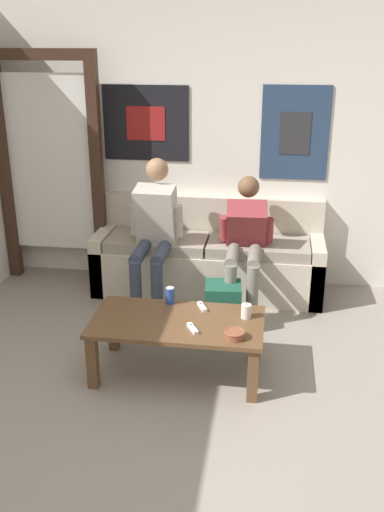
{
  "coord_description": "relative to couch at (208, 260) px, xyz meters",
  "views": [
    {
      "loc": [
        0.6,
        -2.6,
        2.25
      ],
      "look_at": [
        0.01,
        1.4,
        0.68
      ],
      "focal_mm": 40.0,
      "sensor_mm": 36.0,
      "label": 1
    }
  ],
  "objects": [
    {
      "name": "drink_can_blue",
      "position": [
        -0.14,
        -1.19,
        0.18
      ],
      "size": [
        0.07,
        0.07,
        0.12
      ],
      "color": "#28479E",
      "rests_on": "coffee_table"
    },
    {
      "name": "backpack",
      "position": [
        0.21,
        -0.75,
        -0.12
      ],
      "size": [
        0.31,
        0.33,
        0.39
      ],
      "color": "#1E5642",
      "rests_on": "ground_plane"
    },
    {
      "name": "wall_back",
      "position": [
        -0.03,
        0.33,
        0.97
      ],
      "size": [
        10.0,
        0.07,
        2.55
      ],
      "color": "white",
      "rests_on": "ground_plane"
    },
    {
      "name": "ceramic_bowl",
      "position": [
        0.37,
        -1.64,
        0.14
      ],
      "size": [
        0.14,
        0.14,
        0.05
      ],
      "color": "brown",
      "rests_on": "coffee_table"
    },
    {
      "name": "game_controller_near_left",
      "position": [
        0.08,
        -1.57,
        0.13
      ],
      "size": [
        0.1,
        0.14,
        0.03
      ],
      "color": "white",
      "rests_on": "coffee_table"
    },
    {
      "name": "pillar_candle",
      "position": [
        0.42,
        -1.34,
        0.16
      ],
      "size": [
        0.07,
        0.07,
        0.11
      ],
      "color": "silver",
      "rests_on": "coffee_table"
    },
    {
      "name": "person_seated_adult",
      "position": [
        -0.43,
        -0.34,
        0.39
      ],
      "size": [
        0.47,
        0.83,
        1.28
      ],
      "color": "#384256",
      "rests_on": "ground_plane"
    },
    {
      "name": "couch",
      "position": [
        0.0,
        0.0,
        0.0
      ],
      "size": [
        2.08,
        0.66,
        0.85
      ],
      "color": "beige",
      "rests_on": "ground_plane"
    },
    {
      "name": "ground_plane",
      "position": [
        -0.03,
        -2.3,
        -0.3
      ],
      "size": [
        18.0,
        18.0,
        0.0
      ],
      "primitive_type": "plane",
      "color": "gray"
    },
    {
      "name": "coffee_table",
      "position": [
        -0.04,
        -1.44,
        0.05
      ],
      "size": [
        1.19,
        0.63,
        0.42
      ],
      "color": "brown",
      "rests_on": "ground_plane"
    },
    {
      "name": "person_seated_teen",
      "position": [
        0.35,
        -0.31,
        0.32
      ],
      "size": [
        0.47,
        0.92,
        1.12
      ],
      "color": "gray",
      "rests_on": "ground_plane"
    },
    {
      "name": "game_controller_near_right",
      "position": [
        0.1,
        -1.24,
        0.13
      ],
      "size": [
        0.09,
        0.15,
        0.03
      ],
      "color": "white",
      "rests_on": "coffee_table"
    },
    {
      "name": "door_frame",
      "position": [
        -1.51,
        0.11,
        0.89
      ],
      "size": [
        1.0,
        0.1,
        2.15
      ],
      "color": "#382319",
      "rests_on": "ground_plane"
    }
  ]
}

